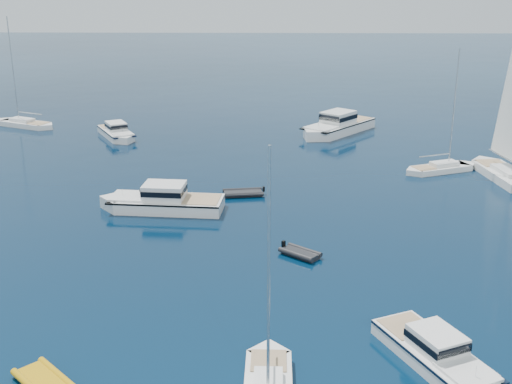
% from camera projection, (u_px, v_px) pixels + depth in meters
% --- Properties ---
extents(motor_cruiser_right, '(6.28, 9.27, 2.35)m').
position_uv_depth(motor_cruiser_right, '(437.00, 365.00, 33.48)').
color(motor_cruiser_right, silver).
rests_on(motor_cruiser_right, ground).
extents(motor_cruiser_centre, '(11.54, 4.34, 2.97)m').
position_uv_depth(motor_cruiser_centre, '(163.00, 210.00, 55.39)').
color(motor_cruiser_centre, silver).
rests_on(motor_cruiser_centre, ground).
extents(motor_cruiser_distant, '(11.41, 12.68, 3.44)m').
position_uv_depth(motor_cruiser_distant, '(336.00, 133.00, 81.91)').
color(motor_cruiser_distant, silver).
rests_on(motor_cruiser_distant, ground).
extents(motor_cruiser_horizon, '(6.73, 9.23, 2.36)m').
position_uv_depth(motor_cruiser_horizon, '(117.00, 137.00, 79.74)').
color(motor_cruiser_horizon, white).
rests_on(motor_cruiser_horizon, ground).
extents(sailboat_centre, '(8.81, 5.38, 12.65)m').
position_uv_depth(sailboat_centre, '(441.00, 171.00, 66.12)').
color(sailboat_centre, silver).
rests_on(sailboat_centre, ground).
extents(sailboat_sails_r, '(4.79, 12.29, 17.60)m').
position_uv_depth(sailboat_sails_r, '(505.00, 179.00, 63.64)').
color(sailboat_sails_r, silver).
rests_on(sailboat_sails_r, ground).
extents(sailboat_far_l, '(9.97, 6.41, 14.41)m').
position_uv_depth(sailboat_far_l, '(25.00, 126.00, 85.41)').
color(sailboat_far_l, silver).
rests_on(sailboat_far_l, ground).
extents(tender_grey_near, '(3.41, 3.23, 0.95)m').
position_uv_depth(tender_grey_near, '(300.00, 256.00, 46.36)').
color(tender_grey_near, black).
rests_on(tender_grey_near, ground).
extents(tender_grey_far, '(4.02, 2.59, 0.95)m').
position_uv_depth(tender_grey_far, '(243.00, 195.00, 59.00)').
color(tender_grey_far, black).
rests_on(tender_grey_far, ground).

